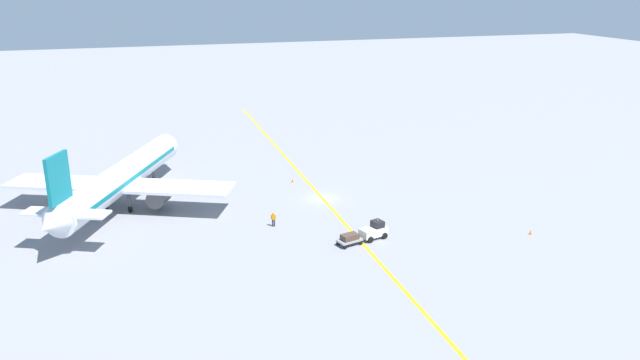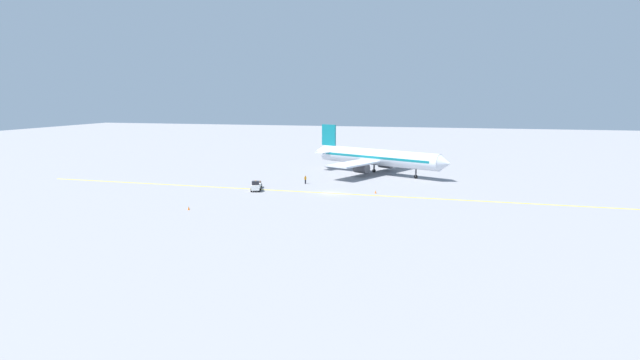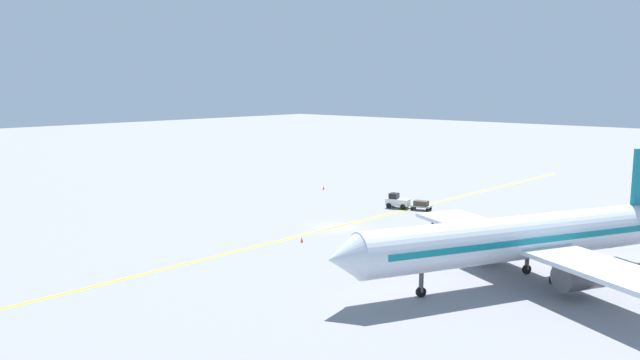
% 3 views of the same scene
% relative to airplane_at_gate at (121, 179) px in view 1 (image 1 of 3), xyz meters
% --- Properties ---
extents(ground_plane, '(400.00, 400.00, 0.00)m').
position_rel_airplane_at_gate_xyz_m(ground_plane, '(24.65, -4.56, -3.71)').
color(ground_plane, gray).
extents(apron_yellow_centreline, '(2.68, 119.99, 0.01)m').
position_rel_airplane_at_gate_xyz_m(apron_yellow_centreline, '(24.65, -4.56, -3.71)').
color(apron_yellow_centreline, yellow).
rests_on(apron_yellow_centreline, ground).
extents(airplane_at_gate, '(27.58, 33.46, 10.60)m').
position_rel_airplane_at_gate_xyz_m(airplane_at_gate, '(0.00, 0.00, 0.00)').
color(airplane_at_gate, silver).
rests_on(airplane_at_gate, ground).
extents(baggage_tug_white, '(3.29, 2.40, 2.11)m').
position_rel_airplane_at_gate_xyz_m(baggage_tug_white, '(26.09, -18.52, -2.81)').
color(baggage_tug_white, white).
rests_on(baggage_tug_white, ground).
extents(baggage_cart_trailing, '(2.88, 2.05, 1.24)m').
position_rel_airplane_at_gate_xyz_m(baggage_cart_trailing, '(22.92, -19.41, -2.95)').
color(baggage_cart_trailing, gray).
rests_on(baggage_cart_trailing, ground).
extents(ground_crew_worker, '(0.55, 0.34, 1.68)m').
position_rel_airplane_at_gate_xyz_m(ground_crew_worker, '(16.38, -11.83, -2.80)').
color(ground_crew_worker, '#23232D').
rests_on(ground_crew_worker, ground).
extents(traffic_cone_near_nose, '(0.32, 0.32, 0.55)m').
position_rel_airplane_at_gate_xyz_m(traffic_cone_near_nose, '(22.73, 3.15, -3.43)').
color(traffic_cone_near_nose, orange).
rests_on(traffic_cone_near_nose, ground).
extents(traffic_cone_mid_apron, '(0.32, 0.32, 0.55)m').
position_rel_airplane_at_gate_xyz_m(traffic_cone_mid_apron, '(43.13, -22.83, -3.43)').
color(traffic_cone_mid_apron, orange).
rests_on(traffic_cone_mid_apron, ground).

